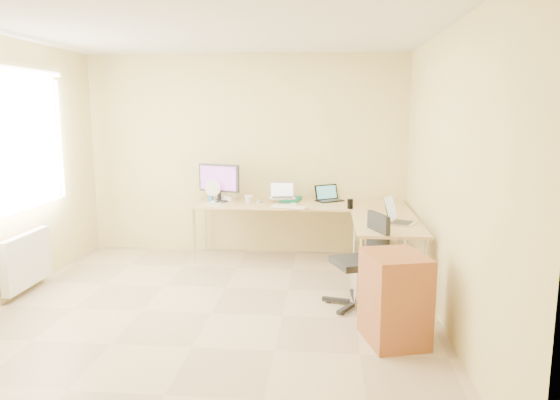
# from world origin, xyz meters

# --- Properties ---
(floor) EXTENTS (4.50, 4.50, 0.00)m
(floor) POSITION_xyz_m (0.00, 0.00, 0.00)
(floor) COLOR tan
(floor) RESTS_ON ground
(ceiling) EXTENTS (4.50, 4.50, 0.00)m
(ceiling) POSITION_xyz_m (0.00, 0.00, 2.60)
(ceiling) COLOR white
(ceiling) RESTS_ON ground
(wall_back) EXTENTS (4.50, 0.00, 4.50)m
(wall_back) POSITION_xyz_m (0.00, 2.25, 1.30)
(wall_back) COLOR beige
(wall_back) RESTS_ON ground
(wall_front) EXTENTS (4.50, 0.00, 4.50)m
(wall_front) POSITION_xyz_m (0.00, -2.25, 1.30)
(wall_front) COLOR beige
(wall_front) RESTS_ON ground
(wall_right) EXTENTS (0.00, 4.50, 4.50)m
(wall_right) POSITION_xyz_m (2.10, 0.00, 1.30)
(wall_right) COLOR beige
(wall_right) RESTS_ON ground
(desk_main) EXTENTS (2.65, 0.70, 0.73)m
(desk_main) POSITION_xyz_m (0.72, 1.85, 0.36)
(desk_main) COLOR tan
(desk_main) RESTS_ON ground
(desk_return) EXTENTS (0.70, 1.30, 0.73)m
(desk_return) POSITION_xyz_m (1.70, 0.85, 0.36)
(desk_return) COLOR tan
(desk_return) RESTS_ON ground
(monitor) EXTENTS (0.59, 0.35, 0.48)m
(monitor) POSITION_xyz_m (-0.30, 1.90, 0.97)
(monitor) COLOR black
(monitor) RESTS_ON desk_main
(book_stack) EXTENTS (0.28, 0.34, 0.05)m
(book_stack) POSITION_xyz_m (0.61, 2.00, 0.76)
(book_stack) COLOR #158863
(book_stack) RESTS_ON desk_main
(laptop_center) EXTENTS (0.35, 0.29, 0.20)m
(laptop_center) POSITION_xyz_m (0.51, 1.89, 0.88)
(laptop_center) COLOR silver
(laptop_center) RESTS_ON desk_main
(laptop_black) EXTENTS (0.41, 0.38, 0.21)m
(laptop_black) POSITION_xyz_m (1.10, 2.05, 0.83)
(laptop_black) COLOR black
(laptop_black) RESTS_ON desk_main
(keyboard) EXTENTS (0.45, 0.28, 0.02)m
(keyboard) POSITION_xyz_m (0.62, 1.56, 0.74)
(keyboard) COLOR silver
(keyboard) RESTS_ON desk_main
(mouse) EXTENTS (0.09, 0.06, 0.03)m
(mouse) POSITION_xyz_m (0.66, 1.71, 0.75)
(mouse) COLOR white
(mouse) RESTS_ON desk_main
(mug) EXTENTS (0.14, 0.14, 0.10)m
(mug) POSITION_xyz_m (0.09, 1.83, 0.78)
(mug) COLOR silver
(mug) RESTS_ON desk_main
(cd_stack) EXTENTS (0.13, 0.13, 0.03)m
(cd_stack) POSITION_xyz_m (0.22, 1.86, 0.74)
(cd_stack) COLOR #B2B4D0
(cd_stack) RESTS_ON desk_main
(water_bottle) EXTENTS (0.08, 0.08, 0.27)m
(water_bottle) POSITION_xyz_m (-0.40, 1.87, 0.86)
(water_bottle) COLOR #4670AF
(water_bottle) RESTS_ON desk_main
(papers) EXTENTS (0.27, 0.32, 0.01)m
(papers) POSITION_xyz_m (-0.31, 1.64, 0.73)
(papers) COLOR beige
(papers) RESTS_ON desk_main
(white_box) EXTENTS (0.22, 0.19, 0.07)m
(white_box) POSITION_xyz_m (-0.21, 1.97, 0.76)
(white_box) COLOR white
(white_box) RESTS_ON desk_main
(desk_fan) EXTENTS (0.20, 0.20, 0.26)m
(desk_fan) POSITION_xyz_m (-0.37, 1.87, 0.86)
(desk_fan) COLOR white
(desk_fan) RESTS_ON desk_main
(black_cup) EXTENTS (0.08, 0.08, 0.12)m
(black_cup) POSITION_xyz_m (1.34, 1.55, 0.79)
(black_cup) COLOR black
(black_cup) RESTS_ON desk_main
(laptop_return) EXTENTS (0.43, 0.39, 0.23)m
(laptop_return) POSITION_xyz_m (1.83, 0.76, 0.85)
(laptop_return) COLOR silver
(laptop_return) RESTS_ON desk_return
(office_chair) EXTENTS (0.72, 0.72, 0.92)m
(office_chair) POSITION_xyz_m (1.37, 0.31, 0.50)
(office_chair) COLOR black
(office_chair) RESTS_ON ground
(cabinet) EXTENTS (0.57, 0.65, 0.76)m
(cabinet) POSITION_xyz_m (1.63, -0.44, 0.36)
(cabinet) COLOR brown
(cabinet) RESTS_ON ground
(radiator) EXTENTS (0.09, 0.80, 0.55)m
(radiator) POSITION_xyz_m (-2.03, 0.40, 0.35)
(radiator) COLOR white
(radiator) RESTS_ON ground
(window) EXTENTS (0.10, 1.80, 1.40)m
(window) POSITION_xyz_m (-2.05, 0.40, 1.55)
(window) COLOR white
(window) RESTS_ON wall_left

